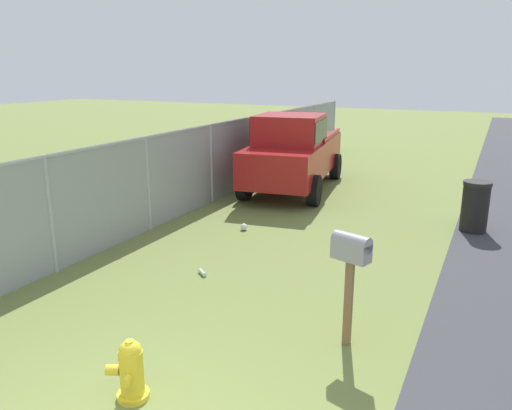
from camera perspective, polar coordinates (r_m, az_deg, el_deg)
fire_hydrant at (r=5.43m, az=-14.06°, el=-17.87°), size 0.45×0.42×0.65m
mailbox at (r=5.93m, az=10.75°, el=-5.92°), size 0.33×0.49×1.41m
pickup_truck at (r=13.67m, az=4.26°, el=6.25°), size 5.13×2.60×2.09m
trash_bin at (r=11.12m, az=23.71°, el=-0.14°), size 0.55×0.55×1.05m
fence_section at (r=13.47m, az=-2.39°, el=5.90°), size 17.55×0.07×1.95m
litter_bottle_midfield_b at (r=8.24m, az=-6.14°, el=-7.67°), size 0.19×0.22×0.07m
litter_bag_near_hydrant at (r=10.37m, az=-1.39°, el=-2.51°), size 0.14×0.14×0.14m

